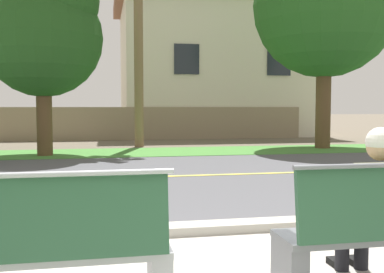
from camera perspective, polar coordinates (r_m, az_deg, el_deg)
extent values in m
plane|color=#665B4C|center=(10.63, -6.32, -3.88)|extent=(140.00, 140.00, 0.00)
cube|color=#ADA89E|center=(5.11, -1.00, -11.59)|extent=(44.00, 0.30, 0.11)
cube|color=#515156|center=(9.15, -5.54, -5.09)|extent=(52.00, 8.00, 0.01)
cube|color=#E0CC4C|center=(9.15, -5.54, -5.06)|extent=(48.00, 0.14, 0.01)
cube|color=#478438|center=(14.11, -7.49, -1.98)|extent=(48.00, 2.80, 0.02)
cube|color=#9EA0A8|center=(3.28, -18.36, -13.86)|extent=(1.72, 0.44, 0.05)
cube|color=#285138|center=(3.02, -18.96, -9.80)|extent=(1.65, 0.12, 0.52)
cylinder|color=#9EA0A8|center=(2.96, -19.10, -4.56)|extent=(1.72, 0.04, 0.04)
cube|color=slate|center=(3.58, 12.12, -15.61)|extent=(0.14, 0.40, 0.45)
cylinder|color=black|center=(3.95, 19.81, -9.61)|extent=(0.15, 0.42, 0.15)
cylinder|color=black|center=(4.04, 22.03, -9.35)|extent=(0.15, 0.42, 0.15)
cylinder|color=black|center=(4.18, 18.35, -13.01)|extent=(0.12, 0.12, 0.43)
cube|color=black|center=(4.30, 17.76, -15.03)|extent=(0.09, 0.24, 0.07)
cylinder|color=black|center=(4.27, 20.51, -12.71)|extent=(0.12, 0.12, 0.43)
cube|color=black|center=(4.39, 19.89, -14.70)|extent=(0.09, 0.24, 0.07)
cube|color=#6B7047|center=(3.80, 22.53, -7.12)|extent=(0.34, 0.20, 0.52)
cylinder|color=#6B7047|center=(3.70, 19.56, -7.02)|extent=(0.09, 0.09, 0.46)
sphere|color=tan|center=(3.75, 22.59, -1.23)|extent=(0.21, 0.21, 0.21)
sphere|color=beige|center=(3.75, 22.61, -0.62)|extent=(0.22, 0.22, 0.22)
cylinder|color=brown|center=(13.68, -18.05, 2.08)|extent=(0.44, 0.44, 2.11)
sphere|color=#1E4719|center=(13.82, -18.25, 11.74)|extent=(3.37, 3.37, 3.37)
sphere|color=#1E4719|center=(13.71, -16.66, 16.14)|extent=(2.36, 2.36, 2.36)
cylinder|color=brown|center=(15.99, 16.15, 3.91)|extent=(0.50, 0.50, 2.99)
sphere|color=#23561E|center=(16.34, 16.37, 15.51)|extent=(4.78, 4.78, 4.78)
cylinder|color=brown|center=(16.38, -6.76, 15.12)|extent=(0.32, 0.32, 9.29)
cube|color=gray|center=(19.60, -4.57, 1.66)|extent=(13.00, 0.36, 1.40)
cube|color=beige|center=(23.43, 3.03, 8.01)|extent=(9.39, 6.40, 6.31)
cube|color=brown|center=(23.93, 3.06, 16.28)|extent=(10.14, 6.91, 0.60)
cube|color=#232833|center=(19.86, -0.68, 9.70)|extent=(1.10, 0.06, 1.30)
cube|color=#232833|center=(21.03, 10.87, 9.30)|extent=(1.10, 0.06, 1.30)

